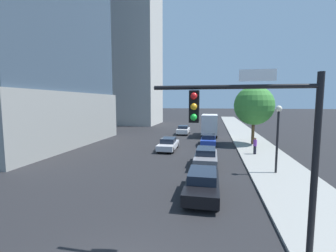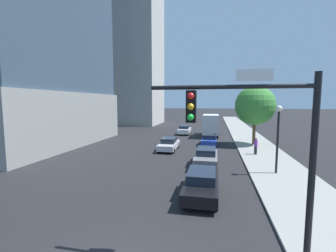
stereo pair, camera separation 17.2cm
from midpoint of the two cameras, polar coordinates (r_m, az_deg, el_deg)
The scene contains 12 objects.
sidewalk at distance 26.50m, azimuth 22.33°, elevation -5.96°, with size 4.61×120.00×0.15m, color gray.
construction_building at distance 59.37m, azimuth -8.40°, elevation 19.31°, with size 13.13×15.36×42.54m.
traffic_light_pole at distance 7.75m, azimuth 21.71°, elevation -1.45°, with size 5.17×0.48×6.19m.
street_lamp at distance 18.36m, azimuth 25.96°, elevation -0.51°, with size 0.44×0.44×4.95m.
street_tree at distance 30.00m, azimuth 20.99°, elevation 4.77°, with size 4.78×4.78×7.18m.
car_silver at distance 25.69m, azimuth 0.42°, elevation -4.53°, with size 1.78×4.57×1.37m.
car_black at distance 13.58m, azimuth 8.68°, elevation -13.92°, with size 1.85×4.66×1.43m.
car_white at distance 38.37m, azimuth 4.24°, elevation -0.98°, with size 1.83×4.11×1.46m.
car_gray at distance 19.69m, azimuth 9.71°, elevation -7.58°, with size 1.83×4.50×1.48m.
car_blue at distance 29.07m, azimuth 10.40°, elevation -3.39°, with size 1.80×4.38×1.36m.
box_truck at distance 36.50m, azimuth 10.74°, elevation 0.41°, with size 2.34×6.84×3.45m.
pedestrian_purple_shirt at distance 24.58m, azimuth 21.18°, elevation -4.63°, with size 0.34×0.34×1.66m.
Camera 2 is at (3.03, -5.49, 5.32)m, focal length 24.49 mm.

